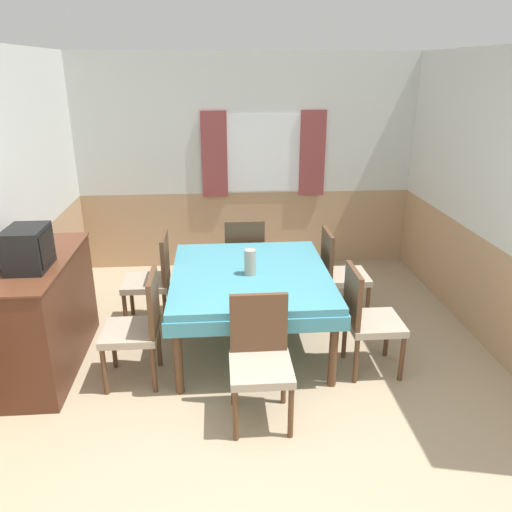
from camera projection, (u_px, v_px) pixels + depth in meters
ground_plane at (285, 482)px, 3.11m from camera, size 16.00×16.00×0.00m
wall_back at (248, 164)px, 6.13m from camera, size 4.50×0.09×2.60m
wall_left at (16, 208)px, 4.22m from camera, size 0.05×4.12×2.60m
wall_right at (488, 199)px, 4.53m from camera, size 0.05×4.12×2.60m
dining_table at (250, 282)px, 4.45m from camera, size 1.41×1.59×0.72m
chair_left_far at (153, 277)px, 4.88m from camera, size 0.44×0.44×0.92m
chair_left_near at (139, 325)px, 3.97m from camera, size 0.44×0.44×0.92m
chair_head_window at (244, 255)px, 5.44m from camera, size 0.44×0.44×0.92m
chair_head_near at (260, 356)px, 3.54m from camera, size 0.44×0.44×0.92m
chair_right_near at (367, 317)px, 4.10m from camera, size 0.44×0.44×0.92m
chair_right_far at (339, 271)px, 5.02m from camera, size 0.44×0.44×0.92m
sideboard at (48, 313)px, 4.17m from camera, size 0.46×1.40×0.97m
tv at (28, 249)px, 3.76m from camera, size 0.29×0.38×0.33m
vase at (250, 262)px, 4.33m from camera, size 0.10×0.10×0.23m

